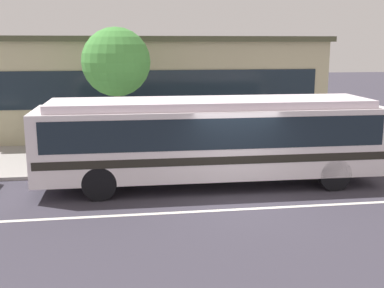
{
  "coord_description": "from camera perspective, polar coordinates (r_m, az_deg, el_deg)",
  "views": [
    {
      "loc": [
        -3.27,
        -12.83,
        4.43
      ],
      "look_at": [
        -1.09,
        1.89,
        1.3
      ],
      "focal_mm": 44.53,
      "sensor_mm": 36.0,
      "label": 1
    }
  ],
  "objects": [
    {
      "name": "street_tree_near_stop",
      "position": [
        18.57,
        -9.08,
        9.62
      ],
      "size": [
        2.62,
        2.62,
        4.96
      ],
      "color": "brown",
      "rests_on": "sidewalk_slab"
    },
    {
      "name": "lane_stripe_center",
      "position": [
        13.23,
        6.45,
        -7.75
      ],
      "size": [
        56.0,
        0.16,
        0.01
      ],
      "primitive_type": "cube",
      "color": "silver",
      "rests_on": "ground_plane"
    },
    {
      "name": "sidewalk_slab",
      "position": [
        20.58,
        0.9,
        -0.38
      ],
      "size": [
        60.0,
        8.0,
        0.12
      ],
      "primitive_type": "cube",
      "color": "gray",
      "rests_on": "ground_plane"
    },
    {
      "name": "station_building",
      "position": [
        25.46,
        -5.75,
        7.24
      ],
      "size": [
        17.03,
        9.08,
        4.78
      ],
      "color": "tan",
      "rests_on": "ground_plane"
    },
    {
      "name": "pedestrian_waiting_near_sign",
      "position": [
        18.26,
        -6.01,
        1.19
      ],
      "size": [
        0.44,
        0.44,
        1.62
      ],
      "color": "#34273A",
      "rests_on": "sidewalk_slab"
    },
    {
      "name": "transit_bus",
      "position": [
        15.03,
        2.33,
        1.03
      ],
      "size": [
        10.82,
        2.68,
        2.75
      ],
      "color": "silver",
      "rests_on": "ground_plane"
    },
    {
      "name": "ground_plane",
      "position": [
        13.96,
        5.61,
        -6.68
      ],
      "size": [
        120.0,
        120.0,
        0.0
      ],
      "primitive_type": "plane",
      "color": "#38343F"
    }
  ]
}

